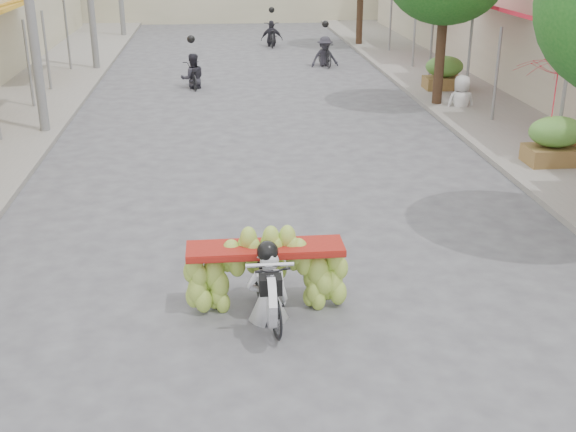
% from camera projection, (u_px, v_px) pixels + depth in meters
% --- Properties ---
extents(ground, '(120.00, 120.00, 0.00)m').
position_uv_depth(ground, '(324.00, 413.00, 7.79)').
color(ground, '#55555A').
rests_on(ground, ground).
extents(sidewalk_left, '(4.00, 60.00, 0.12)m').
position_uv_depth(sidewalk_left, '(11.00, 107.00, 20.99)').
color(sidewalk_left, gray).
rests_on(sidewalk_left, ground).
extents(sidewalk_right, '(4.00, 60.00, 0.12)m').
position_uv_depth(sidewalk_right, '(477.00, 97.00, 22.29)').
color(sidewalk_right, gray).
rests_on(sidewalk_right, ground).
extents(produce_crate_mid, '(1.20, 0.88, 1.16)m').
position_uv_depth(produce_crate_mid, '(556.00, 137.00, 15.50)').
color(produce_crate_mid, brown).
rests_on(produce_crate_mid, ground).
extents(produce_crate_far, '(1.20, 0.88, 1.16)m').
position_uv_depth(produce_crate_far, '(444.00, 70.00, 22.90)').
color(produce_crate_far, brown).
rests_on(produce_crate_far, ground).
extents(banana_motorbike, '(2.20, 1.82, 1.94)m').
position_uv_depth(banana_motorbike, '(267.00, 270.00, 9.54)').
color(banana_motorbike, black).
rests_on(banana_motorbike, ground).
extents(market_umbrella, '(2.44, 2.44, 1.68)m').
position_uv_depth(market_umbrella, '(560.00, 56.00, 14.86)').
color(market_umbrella, red).
rests_on(market_umbrella, ground).
extents(pedestrian, '(0.89, 0.54, 1.79)m').
position_uv_depth(pedestrian, '(463.00, 75.00, 20.53)').
color(pedestrian, silver).
rests_on(pedestrian, ground).
extents(bg_motorbike_a, '(0.86, 1.48, 1.95)m').
position_uv_depth(bg_motorbike_a, '(192.00, 64.00, 23.53)').
color(bg_motorbike_a, black).
rests_on(bg_motorbike_a, ground).
extents(bg_motorbike_b, '(1.13, 1.62, 1.95)m').
position_uv_depth(bg_motorbike_b, '(325.00, 43.00, 27.24)').
color(bg_motorbike_b, black).
rests_on(bg_motorbike_b, ground).
extents(bg_motorbike_c, '(1.00, 1.78, 1.95)m').
position_uv_depth(bg_motorbike_c, '(272.00, 29.00, 32.06)').
color(bg_motorbike_c, black).
rests_on(bg_motorbike_c, ground).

